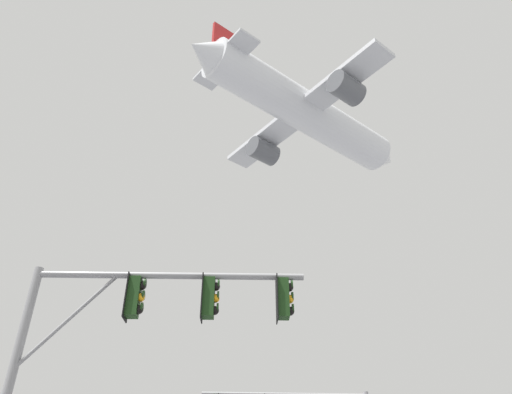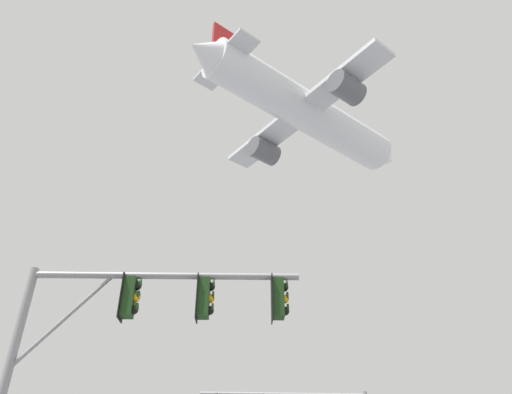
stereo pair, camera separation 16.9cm
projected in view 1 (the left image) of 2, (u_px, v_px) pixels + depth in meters
The scene contains 2 objects.
signal_pole_near at pixel (134, 331), 10.42m from camera, with size 6.18×0.55×6.40m.
airplane at pixel (304, 112), 52.98m from camera, with size 25.40×21.54×8.10m.
Camera 1 is at (0.16, -4.19, 1.78)m, focal length 34.07 mm.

